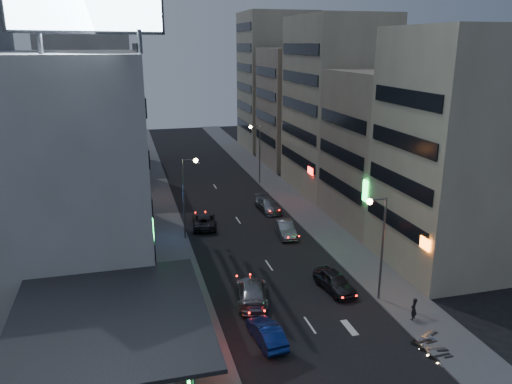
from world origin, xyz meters
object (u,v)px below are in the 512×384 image
object	(u,v)px
road_car_silver	(252,292)
person	(414,309)
scooter_blue	(434,331)
scooter_silver_b	(432,323)
parked_car_right_mid	(285,229)
parked_car_left	(204,221)
scooter_black_b	(431,331)
parked_car_right_far	(268,205)
parked_car_right_near	(335,281)
road_car_blue	(267,333)
scooter_black_a	(450,345)
scooter_silver_a	(446,338)

from	to	relation	value
road_car_silver	person	distance (m)	11.59
scooter_blue	scooter_silver_b	bearing A→B (deg)	-22.53
parked_car_right_mid	parked_car_left	distance (m)	8.77
person	scooter_silver_b	size ratio (longest dim) A/B	0.91
scooter_black_b	scooter_blue	bearing A→B (deg)	-93.10
parked_car_right_far	person	size ratio (longest dim) A/B	3.13
parked_car_left	scooter_blue	bearing A→B (deg)	121.52
parked_car_right_mid	parked_car_right_near	bearing A→B (deg)	-83.80
parked_car_right_mid	road_car_silver	xyz separation A→B (m)	(-6.60, -12.15, 0.05)
road_car_silver	scooter_black_b	size ratio (longest dim) A/B	3.03
scooter_black_b	scooter_silver_b	xyz separation A→B (m)	(0.70, 0.88, -0.00)
road_car_blue	scooter_black_a	world-z (taller)	road_car_blue
person	parked_car_right_near	bearing A→B (deg)	-93.08
scooter_silver_a	person	bearing A→B (deg)	11.29
parked_car_right_near	scooter_black_a	bearing A→B (deg)	-77.59
scooter_silver_a	scooter_silver_b	distance (m)	1.91
parked_car_right_near	parked_car_right_mid	distance (m)	12.13
parked_car_right_near	scooter_silver_a	world-z (taller)	parked_car_right_near
parked_car_left	scooter_silver_b	bearing A→B (deg)	123.16
parked_car_right_near	scooter_blue	world-z (taller)	parked_car_right_near
parked_car_right_far	scooter_silver_a	bearing A→B (deg)	-87.01
road_car_blue	parked_car_right_mid	bearing A→B (deg)	-117.68
person	scooter_blue	bearing A→B (deg)	56.64
parked_car_left	scooter_blue	distance (m)	27.03
road_car_silver	scooter_silver_a	size ratio (longest dim) A/B	2.67
road_car_silver	scooter_black_b	bearing A→B (deg)	154.02
parked_car_left	road_car_silver	bearing A→B (deg)	100.34
parked_car_right_far	scooter_black_b	xyz separation A→B (m)	(2.84, -28.08, -0.07)
parked_car_left	scooter_silver_b	distance (m)	26.43
parked_car_right_near	scooter_black_a	world-z (taller)	parked_car_right_near
parked_car_left	road_car_silver	world-z (taller)	road_car_silver
person	scooter_black_a	distance (m)	4.07
parked_car_right_near	person	size ratio (longest dim) A/B	2.78
parked_car_left	road_car_blue	bearing A→B (deg)	98.40
road_car_blue	road_car_silver	bearing A→B (deg)	-100.53
scooter_blue	parked_car_left	bearing A→B (deg)	28.48
scooter_black_a	scooter_silver_b	bearing A→B (deg)	-12.80
road_car_blue	scooter_silver_b	distance (m)	11.24
parked_car_right_far	scooter_black_a	bearing A→B (deg)	-87.44
parked_car_right_near	parked_car_left	xyz separation A→B (m)	(-7.61, 16.64, -0.07)
road_car_silver	parked_car_left	bearing A→B (deg)	-74.07
parked_car_right_near	parked_car_left	bearing A→B (deg)	107.01
parked_car_right_near	road_car_blue	bearing A→B (deg)	-150.31
parked_car_left	scooter_black_b	bearing A→B (deg)	121.00
scooter_black_b	person	bearing A→B (deg)	-10.52
scooter_black_b	road_car_blue	bearing A→B (deg)	70.28
parked_car_right_near	road_car_blue	world-z (taller)	parked_car_right_near
parked_car_left	scooter_silver_a	distance (m)	28.01
person	scooter_silver_a	size ratio (longest dim) A/B	0.79
person	scooter_black_b	world-z (taller)	person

